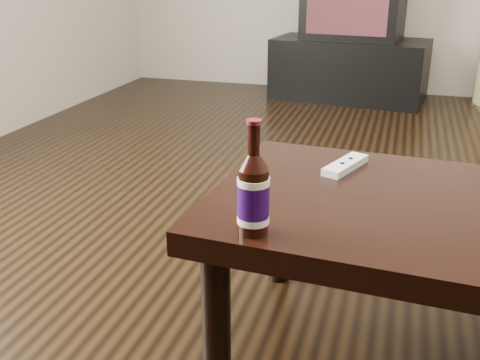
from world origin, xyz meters
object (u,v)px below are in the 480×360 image
(tv_stand, at_px, (349,69))
(remote, at_px, (345,165))
(coffee_table, at_px, (458,232))
(beer_bottle, at_px, (253,195))
(tv, at_px, (354,2))

(tv_stand, xyz_separation_m, remote, (0.29, -2.90, 0.24))
(coffee_table, relative_size, beer_bottle, 4.96)
(tv, bearing_deg, beer_bottle, -80.54)
(tv, distance_m, coffee_table, 3.18)
(tv, relative_size, remote, 3.88)
(beer_bottle, distance_m, remote, 0.50)
(tv, xyz_separation_m, coffee_table, (0.59, -3.11, -0.33))
(beer_bottle, xyz_separation_m, remote, (0.15, 0.47, -0.08))
(coffee_table, distance_m, beer_bottle, 0.54)
(tv_stand, relative_size, beer_bottle, 4.48)
(tv_stand, bearing_deg, tv, -90.00)
(tv_stand, relative_size, remote, 5.82)
(tv_stand, distance_m, coffee_table, 3.17)
(tv_stand, distance_m, tv, 0.50)
(remote, bearing_deg, tv_stand, 116.36)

